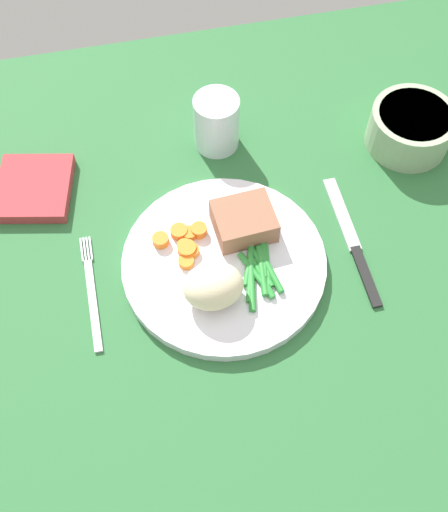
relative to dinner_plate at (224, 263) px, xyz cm
name	(u,v)px	position (x,y,z in cm)	size (l,w,h in cm)	color
dining_table	(214,268)	(-1.28, 0.52, -1.80)	(120.00, 90.00, 2.00)	#2D6B38
dinner_plate	(224,263)	(0.00, 0.00, 0.00)	(26.34, 26.34, 1.60)	white
meat_portion	(244,221)	(3.56, 4.15, 2.55)	(7.63, 6.59, 3.50)	#936047
mashed_potatoes	(213,286)	(-2.37, -4.74, 3.35)	(7.41, 6.14, 5.10)	beige
carrot_slices	(184,242)	(-4.53, 3.38, 1.34)	(7.27, 6.97, 1.24)	orange
green_beans	(259,270)	(3.90, -2.64, 1.20)	(5.05, 11.11, 0.90)	#2D8C38
fork	(92,292)	(-17.25, -0.26, -0.60)	(1.44, 16.60, 0.40)	silver
knife	(353,243)	(17.49, -0.29, -0.60)	(1.70, 20.50, 0.64)	black
water_glass	(217,126)	(3.48, 20.84, 2.78)	(6.51, 6.51, 8.39)	silver
salad_bowl	(411,126)	(30.73, 14.95, 2.51)	(12.01, 12.01, 5.87)	#99B28C
napkin	(34,188)	(-23.24, 17.45, 0.04)	(10.03, 10.88, 1.69)	#B2383D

